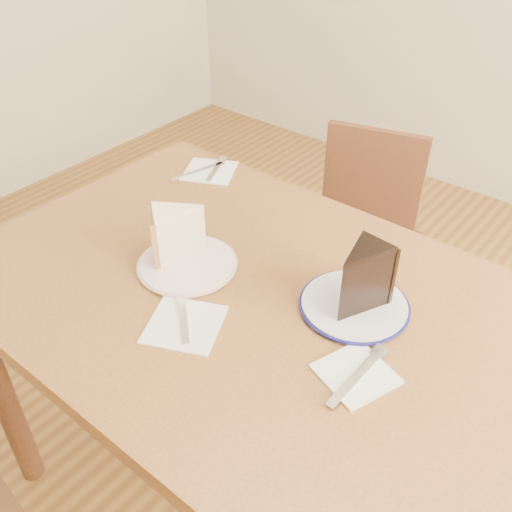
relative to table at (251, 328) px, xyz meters
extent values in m
plane|color=#543616|center=(0.00, 0.00, -0.65)|extent=(4.00, 4.00, 0.00)
cube|color=#503015|center=(0.00, 0.00, 0.08)|extent=(1.20, 0.80, 0.04)
cylinder|color=#381C10|center=(-0.54, -0.34, -0.30)|extent=(0.06, 0.06, 0.71)
cylinder|color=#381C10|center=(-0.54, 0.34, -0.30)|extent=(0.06, 0.06, 0.71)
cube|color=#33190F|center=(-0.13, 0.66, -0.25)|extent=(0.46, 0.46, 0.04)
cylinder|color=#33190F|center=(-0.02, 0.85, -0.46)|extent=(0.03, 0.03, 0.38)
cylinder|color=#33190F|center=(-0.32, 0.77, -0.46)|extent=(0.03, 0.03, 0.38)
cylinder|color=#33190F|center=(0.07, 0.55, -0.46)|extent=(0.03, 0.03, 0.38)
cylinder|color=#33190F|center=(-0.24, 0.46, -0.46)|extent=(0.03, 0.03, 0.38)
cube|color=#33190F|center=(-0.17, 0.82, -0.06)|extent=(0.31, 0.11, 0.34)
cylinder|color=silver|center=(-0.16, -0.02, 0.10)|extent=(0.20, 0.20, 0.01)
cylinder|color=silver|center=(0.18, 0.09, 0.10)|extent=(0.20, 0.20, 0.01)
cube|color=white|center=(-0.04, -0.15, 0.10)|extent=(0.18, 0.18, 0.00)
cube|color=white|center=(0.27, -0.05, 0.10)|extent=(0.15, 0.15, 0.00)
cube|color=white|center=(-0.40, 0.31, 0.10)|extent=(0.18, 0.18, 0.00)
cube|color=silver|center=(-0.05, -0.14, 0.10)|extent=(0.11, 0.10, 0.00)
cube|color=silver|center=(0.28, -0.06, 0.10)|extent=(0.02, 0.17, 0.00)
cube|color=silver|center=(-0.39, 0.33, 0.10)|extent=(0.07, 0.13, 0.00)
cube|color=silver|center=(-0.42, 0.29, 0.10)|extent=(0.05, 0.16, 0.00)
camera|label=1|loc=(0.55, -0.66, 0.84)|focal=40.00mm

